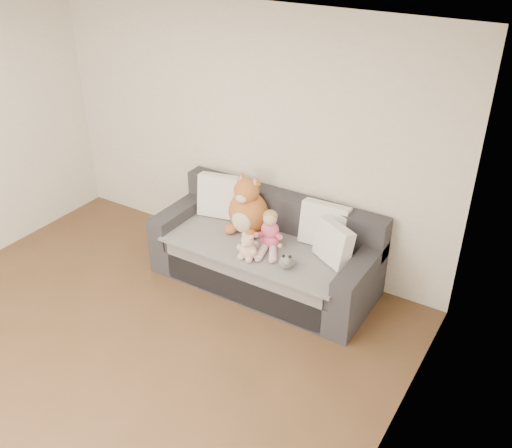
{
  "coord_description": "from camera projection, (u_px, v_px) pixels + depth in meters",
  "views": [
    {
      "loc": [
        2.93,
        -2.02,
        3.39
      ],
      "look_at": [
        0.53,
        1.87,
        0.75
      ],
      "focal_mm": 40.0,
      "sensor_mm": 36.0,
      "label": 1
    }
  ],
  "objects": [
    {
      "name": "room_shell",
      "position": [
        90.0,
        224.0,
        4.18
      ],
      "size": [
        5.0,
        5.0,
        5.0
      ],
      "color": "brown",
      "rests_on": "ground"
    },
    {
      "name": "sofa",
      "position": [
        266.0,
        254.0,
        5.64
      ],
      "size": [
        2.2,
        0.94,
        0.85
      ],
      "color": "#28272C",
      "rests_on": "ground"
    },
    {
      "name": "cushion_left",
      "position": [
        221.0,
        196.0,
        5.89
      ],
      "size": [
        0.52,
        0.32,
        0.46
      ],
      "rotation": [
        0.0,
        0.0,
        0.23
      ],
      "color": "white",
      "rests_on": "sofa"
    },
    {
      "name": "cushion_right_back",
      "position": [
        324.0,
        225.0,
        5.4
      ],
      "size": [
        0.47,
        0.23,
        0.43
      ],
      "rotation": [
        0.0,
        0.0,
        0.06
      ],
      "color": "white",
      "rests_on": "sofa"
    },
    {
      "name": "cushion_right_front",
      "position": [
        333.0,
        243.0,
        5.16
      ],
      "size": [
        0.44,
        0.36,
        0.38
      ],
      "rotation": [
        0.0,
        0.0,
        -0.5
      ],
      "color": "white",
      "rests_on": "sofa"
    },
    {
      "name": "toddler",
      "position": [
        269.0,
        233.0,
        5.35
      ],
      "size": [
        0.29,
        0.4,
        0.39
      ],
      "rotation": [
        0.0,
        0.0,
        0.38
      ],
      "color": "#D14965",
      "rests_on": "sofa"
    },
    {
      "name": "plush_cat",
      "position": [
        248.0,
        209.0,
        5.62
      ],
      "size": [
        0.51,
        0.45,
        0.64
      ],
      "rotation": [
        0.0,
        0.0,
        0.05
      ],
      "color": "#AB6726",
      "rests_on": "sofa"
    },
    {
      "name": "teddy_bear",
      "position": [
        247.0,
        249.0,
        5.22
      ],
      "size": [
        0.21,
        0.16,
        0.27
      ],
      "rotation": [
        0.0,
        0.0,
        -0.05
      ],
      "color": "#D1AB91",
      "rests_on": "sofa"
    },
    {
      "name": "plush_cow",
      "position": [
        287.0,
        261.0,
        5.11
      ],
      "size": [
        0.15,
        0.21,
        0.17
      ],
      "rotation": [
        0.0,
        0.0,
        0.4
      ],
      "color": "white",
      "rests_on": "sofa"
    },
    {
      "name": "sippy_cup",
      "position": [
        245.0,
        245.0,
        5.35
      ],
      "size": [
        0.11,
        0.09,
        0.13
      ],
      "rotation": [
        0.0,
        0.0,
        0.37
      ],
      "color": "purple",
      "rests_on": "sofa"
    }
  ]
}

